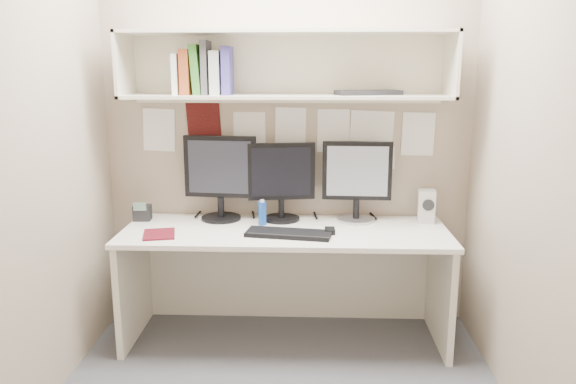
{
  "coord_description": "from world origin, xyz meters",
  "views": [
    {
      "loc": [
        0.15,
        -2.67,
        1.71
      ],
      "look_at": [
        0.03,
        0.35,
        1.03
      ],
      "focal_mm": 35.0,
      "sensor_mm": 36.0,
      "label": 1
    }
  ],
  "objects_px": {
    "speaker": "(426,206)",
    "desk_phone": "(142,212)",
    "maroon_notebook": "(159,234)",
    "monitor_left": "(220,175)",
    "monitor_right": "(357,179)",
    "desk": "(285,284)",
    "monitor_center": "(281,179)",
    "keyboard": "(289,234)"
  },
  "relations": [
    {
      "from": "speaker",
      "to": "desk_phone",
      "type": "xyz_separation_m",
      "value": [
        -1.84,
        -0.03,
        -0.05
      ]
    },
    {
      "from": "desk_phone",
      "to": "maroon_notebook",
      "type": "bearing_deg",
      "value": -62.21
    },
    {
      "from": "monitor_left",
      "to": "speaker",
      "type": "height_order",
      "value": "monitor_left"
    },
    {
      "from": "speaker",
      "to": "monitor_right",
      "type": "bearing_deg",
      "value": -175.4
    },
    {
      "from": "monitor_left",
      "to": "desk_phone",
      "type": "bearing_deg",
      "value": -168.93
    },
    {
      "from": "desk",
      "to": "monitor_center",
      "type": "xyz_separation_m",
      "value": [
        -0.03,
        0.22,
        0.64
      ]
    },
    {
      "from": "speaker",
      "to": "desk_phone",
      "type": "relative_size",
      "value": 1.62
    },
    {
      "from": "maroon_notebook",
      "to": "desk",
      "type": "bearing_deg",
      "value": -1.0
    },
    {
      "from": "monitor_center",
      "to": "keyboard",
      "type": "xyz_separation_m",
      "value": [
        0.06,
        -0.36,
        -0.26
      ]
    },
    {
      "from": "monitor_left",
      "to": "speaker",
      "type": "distance_m",
      "value": 1.34
    },
    {
      "from": "monitor_right",
      "to": "keyboard",
      "type": "height_order",
      "value": "monitor_right"
    },
    {
      "from": "monitor_center",
      "to": "keyboard",
      "type": "bearing_deg",
      "value": -89.0
    },
    {
      "from": "monitor_left",
      "to": "monitor_center",
      "type": "xyz_separation_m",
      "value": [
        0.4,
        0.0,
        -0.02
      ]
    },
    {
      "from": "monitor_right",
      "to": "speaker",
      "type": "bearing_deg",
      "value": -1.03
    },
    {
      "from": "monitor_center",
      "to": "speaker",
      "type": "relative_size",
      "value": 2.39
    },
    {
      "from": "desk",
      "to": "maroon_notebook",
      "type": "relative_size",
      "value": 9.01
    },
    {
      "from": "monitor_left",
      "to": "desk",
      "type": "bearing_deg",
      "value": -21.41
    },
    {
      "from": "monitor_right",
      "to": "keyboard",
      "type": "relative_size",
      "value": 1.03
    },
    {
      "from": "monitor_center",
      "to": "desk_phone",
      "type": "relative_size",
      "value": 3.87
    },
    {
      "from": "monitor_center",
      "to": "maroon_notebook",
      "type": "bearing_deg",
      "value": -160.51
    },
    {
      "from": "monitor_left",
      "to": "desk_phone",
      "type": "xyz_separation_m",
      "value": [
        -0.51,
        -0.05,
        -0.24
      ]
    },
    {
      "from": "desk_phone",
      "to": "monitor_right",
      "type": "bearing_deg",
      "value": -0.99
    },
    {
      "from": "desk",
      "to": "speaker",
      "type": "height_order",
      "value": "speaker"
    },
    {
      "from": "monitor_left",
      "to": "monitor_right",
      "type": "distance_m",
      "value": 0.88
    },
    {
      "from": "keyboard",
      "to": "desk_phone",
      "type": "height_order",
      "value": "desk_phone"
    },
    {
      "from": "monitor_center",
      "to": "speaker",
      "type": "bearing_deg",
      "value": -10.03
    },
    {
      "from": "monitor_right",
      "to": "speaker",
      "type": "relative_size",
      "value": 2.45
    },
    {
      "from": "monitor_center",
      "to": "keyboard",
      "type": "distance_m",
      "value": 0.44
    },
    {
      "from": "maroon_notebook",
      "to": "monitor_center",
      "type": "bearing_deg",
      "value": 14.98
    },
    {
      "from": "monitor_left",
      "to": "keyboard",
      "type": "distance_m",
      "value": 0.64
    },
    {
      "from": "speaker",
      "to": "keyboard",
      "type": "bearing_deg",
      "value": -151.48
    },
    {
      "from": "keyboard",
      "to": "maroon_notebook",
      "type": "relative_size",
      "value": 2.26
    },
    {
      "from": "monitor_left",
      "to": "monitor_center",
      "type": "relative_size",
      "value": 1.09
    },
    {
      "from": "monitor_right",
      "to": "keyboard",
      "type": "xyz_separation_m",
      "value": [
        -0.43,
        -0.36,
        -0.26
      ]
    },
    {
      "from": "desk",
      "to": "monitor_left",
      "type": "xyz_separation_m",
      "value": [
        -0.43,
        0.22,
        0.66
      ]
    },
    {
      "from": "monitor_left",
      "to": "monitor_right",
      "type": "height_order",
      "value": "monitor_left"
    },
    {
      "from": "monitor_left",
      "to": "maroon_notebook",
      "type": "xyz_separation_m",
      "value": [
        -0.31,
        -0.38,
        -0.29
      ]
    },
    {
      "from": "desk",
      "to": "keyboard",
      "type": "bearing_deg",
      "value": -79.37
    },
    {
      "from": "speaker",
      "to": "desk_phone",
      "type": "bearing_deg",
      "value": -171.5
    },
    {
      "from": "monitor_center",
      "to": "desk_phone",
      "type": "xyz_separation_m",
      "value": [
        -0.91,
        -0.05,
        -0.22
      ]
    },
    {
      "from": "maroon_notebook",
      "to": "monitor_right",
      "type": "bearing_deg",
      "value": 4.5
    },
    {
      "from": "speaker",
      "to": "desk_phone",
      "type": "distance_m",
      "value": 1.84
    }
  ]
}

